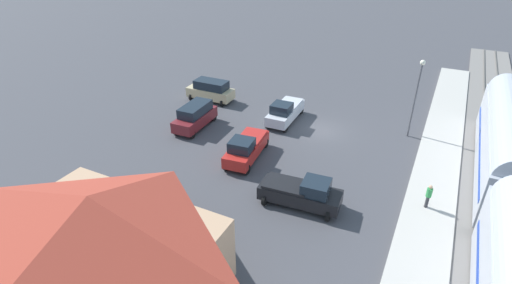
{
  "coord_description": "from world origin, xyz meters",
  "views": [
    {
      "loc": [
        -9.07,
        31.24,
        16.67
      ],
      "look_at": [
        3.51,
        6.23,
        1.0
      ],
      "focal_mm": 27.74,
      "sensor_mm": 36.0,
      "label": 1
    }
  ],
  "objects": [
    {
      "name": "suv_maroon",
      "position": [
        10.56,
        4.61,
        1.15
      ],
      "size": [
        2.17,
        4.98,
        2.22
      ],
      "color": "maroon",
      "rests_on": "ground"
    },
    {
      "name": "pickup_red",
      "position": [
        3.79,
        7.42,
        1.03
      ],
      "size": [
        2.55,
        5.59,
        2.14
      ],
      "color": "red",
      "rests_on": "ground"
    },
    {
      "name": "station_building",
      "position": [
        4.0,
        22.0,
        3.13
      ],
      "size": [
        11.4,
        8.44,
        6.01
      ],
      "color": "tan",
      "rests_on": "ground"
    },
    {
      "name": "ground_plane",
      "position": [
        0.0,
        0.0,
        0.0
      ],
      "size": [
        200.0,
        200.0,
        0.0
      ],
      "primitive_type": "plane",
      "color": "#424247"
    },
    {
      "name": "light_pole_near_platform",
      "position": [
        -7.2,
        -2.4,
        4.43
      ],
      "size": [
        0.44,
        0.44,
        6.93
      ],
      "color": "#515156",
      "rests_on": "ground"
    },
    {
      "name": "pedestrian_on_platform",
      "position": [
        -9.79,
        7.9,
        1.28
      ],
      "size": [
        0.36,
        0.36,
        1.71
      ],
      "color": "#333338",
      "rests_on": "platform"
    },
    {
      "name": "pickup_black",
      "position": [
        -2.28,
        11.03,
        1.03
      ],
      "size": [
        5.54,
        2.81,
        2.14
      ],
      "color": "black",
      "rests_on": "ground"
    },
    {
      "name": "pickup_silver",
      "position": [
        3.71,
        -0.24,
        1.03
      ],
      "size": [
        2.11,
        5.45,
        2.14
      ],
      "color": "silver",
      "rests_on": "ground"
    },
    {
      "name": "railway_track",
      "position": [
        -14.0,
        0.0,
        0.09
      ],
      "size": [
        4.8,
        70.0,
        0.3
      ],
      "color": "slate",
      "rests_on": "ground"
    },
    {
      "name": "suv_tan",
      "position": [
        12.66,
        -1.36,
        1.15
      ],
      "size": [
        4.94,
        2.48,
        2.22
      ],
      "color": "#C6B284",
      "rests_on": "ground"
    },
    {
      "name": "platform",
      "position": [
        -10.0,
        0.0,
        0.15
      ],
      "size": [
        3.2,
        46.0,
        0.3
      ],
      "color": "#B7B2A8",
      "rests_on": "ground"
    }
  ]
}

